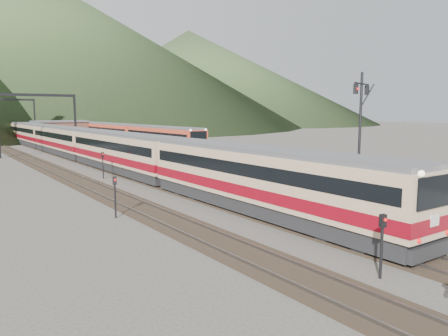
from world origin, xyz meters
TOP-DOWN VIEW (x-y plane):
  - track_main at (0.00, 40.00)m, footprint 2.60×200.00m
  - track_far at (-5.00, 40.00)m, footprint 2.60×200.00m
  - track_second at (11.50, 40.00)m, footprint 2.60×200.00m
  - platform at (5.60, 38.00)m, footprint 8.00×100.00m
  - gantry_near at (-2.85, 55.00)m, footprint 9.55×0.25m
  - gantry_far at (-2.85, 80.00)m, footprint 9.55×0.25m
  - station_shed at (5.60, 78.00)m, footprint 9.40×4.40m
  - hill_b at (30.00, 230.00)m, footprint 220.00×220.00m
  - hill_c at (110.00, 210.00)m, footprint 160.00×160.00m
  - main_train at (0.00, 44.41)m, footprint 2.96×81.06m
  - second_train at (11.50, 67.15)m, footprint 2.71×55.70m
  - signal_mast at (3.61, 10.16)m, footprint 2.09×0.87m
  - short_signal_a at (-2.66, 4.19)m, footprint 0.24×0.19m
  - short_signal_b at (-2.67, 31.88)m, footprint 0.24×0.19m
  - short_signal_c at (-6.98, 17.75)m, footprint 0.26×0.23m

SIDE VIEW (x-z plane):
  - track_main at x=0.00m, z-range -0.05..0.18m
  - track_far at x=-5.00m, z-range -0.05..0.18m
  - track_second at x=11.50m, z-range -0.05..0.18m
  - platform at x=5.60m, z-range 0.00..1.00m
  - short_signal_a at x=-2.66m, z-range 0.33..2.60m
  - short_signal_b at x=-2.67m, z-range 0.33..2.60m
  - short_signal_c at x=-6.98m, z-range 0.33..2.60m
  - second_train at x=11.50m, z-range 0.23..3.54m
  - main_train at x=0.00m, z-range 0.23..3.84m
  - station_shed at x=5.60m, z-range 1.02..4.12m
  - signal_mast at x=3.61m, z-range 1.75..8.51m
  - gantry_near at x=-2.85m, z-range 1.59..9.59m
  - gantry_far at x=-2.85m, z-range 1.59..9.59m
  - hill_c at x=110.00m, z-range 0.00..50.00m
  - hill_b at x=30.00m, z-range 0.00..75.00m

